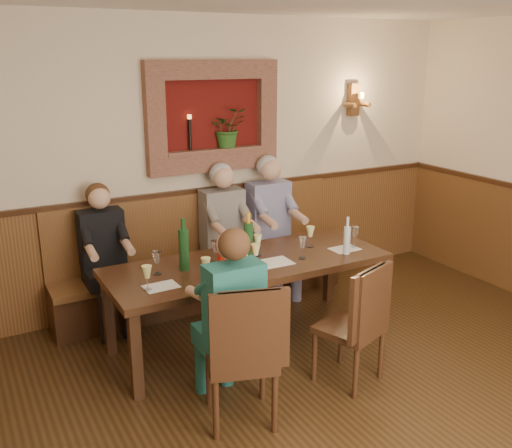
{
  "coord_description": "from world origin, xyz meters",
  "views": [
    {
      "loc": [
        -2.12,
        -2.15,
        2.42
      ],
      "look_at": [
        0.1,
        1.9,
        1.05
      ],
      "focal_mm": 40.0,
      "sensor_mm": 36.0,
      "label": 1
    }
  ],
  "objects": [
    {
      "name": "room_shell",
      "position": [
        0.0,
        0.0,
        1.89
      ],
      "size": [
        6.04,
        6.04,
        2.82
      ],
      "color": "beige",
      "rests_on": "ground"
    },
    {
      "name": "wainscoting",
      "position": [
        0.0,
        -0.0,
        0.59
      ],
      "size": [
        6.02,
        6.02,
        1.15
      ],
      "color": "brown",
      "rests_on": "ground"
    },
    {
      "name": "wall_niche",
      "position": [
        0.24,
        2.94,
        1.81
      ],
      "size": [
        1.36,
        0.3,
        1.06
      ],
      "color": "#550E0C",
      "rests_on": "ground"
    },
    {
      "name": "wall_sconce",
      "position": [
        1.9,
        2.93,
        1.94
      ],
      "size": [
        0.25,
        0.2,
        0.35
      ],
      "color": "brown",
      "rests_on": "ground"
    },
    {
      "name": "dining_table",
      "position": [
        0.0,
        1.85,
        0.68
      ],
      "size": [
        2.4,
        0.9,
        0.75
      ],
      "color": "#371F10",
      "rests_on": "ground"
    },
    {
      "name": "bench",
      "position": [
        0.0,
        2.79,
        0.33
      ],
      "size": [
        3.0,
        0.45,
        1.11
      ],
      "color": "#381E0F",
      "rests_on": "ground"
    },
    {
      "name": "chair_near_left",
      "position": [
        -0.58,
        0.88,
        0.3
      ],
      "size": [
        0.57,
        0.57,
        1.03
      ],
      "rotation": [
        0.0,
        0.0,
        -0.31
      ],
      "color": "#371F10",
      "rests_on": "ground"
    },
    {
      "name": "chair_near_right",
      "position": [
        0.39,
        0.92,
        0.28
      ],
      "size": [
        0.55,
        0.55,
        0.97
      ],
      "rotation": [
        0.0,
        0.0,
        0.35
      ],
      "color": "#371F10",
      "rests_on": "ground"
    },
    {
      "name": "person_bench_left",
      "position": [
        -1.0,
        2.69,
        0.55
      ],
      "size": [
        0.39,
        0.48,
        1.35
      ],
      "color": "black",
      "rests_on": "ground"
    },
    {
      "name": "person_bench_mid",
      "position": [
        0.2,
        2.69,
        0.59
      ],
      "size": [
        0.42,
        0.51,
        1.42
      ],
      "color": "#595351",
      "rests_on": "ground"
    },
    {
      "name": "person_bench_right",
      "position": [
        0.73,
        2.69,
        0.6
      ],
      "size": [
        0.43,
        0.53,
        1.45
      ],
      "color": "navy",
      "rests_on": "ground"
    },
    {
      "name": "person_chair_front",
      "position": [
        -0.57,
        1.07,
        0.56
      ],
      "size": [
        0.39,
        0.48,
        1.36
      ],
      "color": "#1B5561",
      "rests_on": "ground"
    },
    {
      "name": "spittoon_bucket",
      "position": [
        -0.2,
        1.76,
        0.88
      ],
      "size": [
        0.28,
        0.28,
        0.26
      ],
      "primitive_type": "cylinder",
      "rotation": [
        0.0,
        0.0,
        -0.27
      ],
      "color": "red",
      "rests_on": "dining_table"
    },
    {
      "name": "wine_bottle_green_a",
      "position": [
        0.01,
        1.86,
        0.93
      ],
      "size": [
        0.1,
        0.1,
        0.42
      ],
      "rotation": [
        0.0,
        0.0,
        -0.29
      ],
      "color": "#19471E",
      "rests_on": "dining_table"
    },
    {
      "name": "wine_bottle_green_b",
      "position": [
        -0.55,
        1.92,
        0.93
      ],
      "size": [
        0.11,
        0.11,
        0.43
      ],
      "rotation": [
        0.0,
        0.0,
        -0.37
      ],
      "color": "#19471E",
      "rests_on": "dining_table"
    },
    {
      "name": "water_bottle",
      "position": [
        0.84,
        1.6,
        0.88
      ],
      "size": [
        0.08,
        0.08,
        0.33
      ],
      "rotation": [
        0.0,
        0.0,
        -0.43
      ],
      "color": "silver",
      "rests_on": "dining_table"
    },
    {
      "name": "tasting_sheet_a",
      "position": [
        -0.84,
        1.68,
        0.75
      ],
      "size": [
        0.26,
        0.19,
        0.0
      ],
      "primitive_type": "cube",
      "rotation": [
        0.0,
        0.0,
        0.03
      ],
      "color": "white",
      "rests_on": "dining_table"
    },
    {
      "name": "tasting_sheet_b",
      "position": [
        0.16,
        1.72,
        0.75
      ],
      "size": [
        0.32,
        0.24,
        0.0
      ],
      "primitive_type": "cube",
      "rotation": [
        0.0,
        0.0,
        -0.03
      ],
      "color": "white",
      "rests_on": "dining_table"
    },
    {
      "name": "tasting_sheet_c",
      "position": [
        0.9,
        1.71,
        0.75
      ],
      "size": [
        0.26,
        0.19,
        0.0
      ],
      "primitive_type": "cube",
      "rotation": [
        0.0,
        0.0,
        0.03
      ],
      "color": "white",
      "rests_on": "dining_table"
    },
    {
      "name": "tasting_sheet_d",
      "position": [
        -0.31,
        1.57,
        0.75
      ],
      "size": [
        0.3,
        0.24,
        0.0
      ],
      "primitive_type": "cube",
      "rotation": [
        0.0,
        0.0,
        0.15
      ],
      "color": "white",
      "rests_on": "dining_table"
    },
    {
      "name": "wine_glass_0",
      "position": [
        -0.94,
        1.66,
        0.85
      ],
      "size": [
        0.08,
        0.08,
        0.19
      ],
      "primitive_type": null,
      "color": "#F9FF98",
      "rests_on": "dining_table"
    },
    {
      "name": "wine_glass_1",
      "position": [
        -0.78,
        1.94,
        0.85
      ],
      "size": [
        0.08,
        0.08,
        0.19
      ],
      "primitive_type": null,
      "color": "white",
      "rests_on": "dining_table"
    },
    {
      "name": "wine_glass_2",
      "position": [
        -0.49,
        1.61,
        0.85
      ],
      "size": [
        0.08,
        0.08,
        0.19
      ],
      "primitive_type": null,
      "color": "#F9FF98",
      "rests_on": "dining_table"
    },
    {
      "name": "wine_glass_3",
      "position": [
        -0.26,
        1.95,
        0.85
      ],
      "size": [
        0.08,
        0.08,
        0.19
      ],
      "primitive_type": null,
      "color": "white",
      "rests_on": "dining_table"
    },
    {
      "name": "wine_glass_4",
      "position": [
        -0.0,
        1.72,
        0.85
      ],
      "size": [
        0.08,
        0.08,
        0.19
      ],
      "primitive_type": null,
      "color": "#F9FF98",
      "rests_on": "dining_table"
    },
    {
      "name": "wine_glass_5",
      "position": [
        0.14,
        1.93,
        0.85
      ],
      "size": [
        0.08,
        0.08,
        0.19
      ],
      "primitive_type": null,
      "color": "#F9FF98",
      "rests_on": "dining_table"
    },
    {
      "name": "wine_glass_6",
      "position": [
        0.43,
        1.69,
        0.85
      ],
      "size": [
        0.08,
        0.08,
        0.19
      ],
      "primitive_type": null,
      "color": "white",
      "rests_on": "dining_table"
    },
    {
      "name": "wine_glass_7",
      "position": [
        0.67,
        1.92,
        0.85
      ],
      "size": [
        0.08,
        0.08,
        0.19
      ],
      "primitive_type": null,
      "color": "#F9FF98",
      "rests_on": "dining_table"
    },
    {
      "name": "wine_glass_8",
      "position": [
        1.01,
        1.71,
        0.85
      ],
      "size": [
        0.08,
        0.08,
        0.19
      ],
      "primitive_type": null,
      "color": "white",
      "rests_on": "dining_table"
    },
    {
      "name": "wine_glass_9",
      "position": [
        -0.21,
        1.54,
        0.85
      ],
      "size": [
        0.08,
        0.08,
        0.19
      ],
      "primitive_type": null,
      "color": "#F9FF98",
      "rests_on": "dining_table"
    },
    {
      "name": "wine_glass_10",
      "position": [
        -0.51,
        2.02,
        0.85
      ],
      "size": [
        0.08,
        0.08,
        0.19
      ],
      "primitive_type": null,
      "color": "#F9FF98",
      "rests_on": "dining_table"
    }
  ]
}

